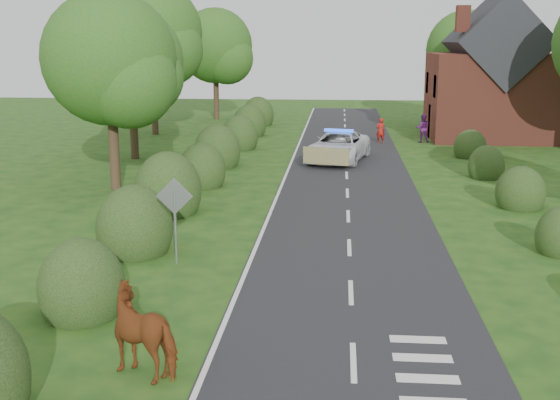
# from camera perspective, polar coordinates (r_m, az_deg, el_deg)

# --- Properties ---
(ground) EXTENTS (120.00, 120.00, 0.00)m
(ground) POSITION_cam_1_polar(r_m,az_deg,el_deg) (18.18, 5.78, -7.53)
(ground) COLOR #1C4215
(road) EXTENTS (6.00, 70.00, 0.02)m
(road) POSITION_cam_1_polar(r_m,az_deg,el_deg) (32.66, 5.45, 1.66)
(road) COLOR black
(road) RESTS_ON ground
(road_markings) EXTENTS (4.96, 70.00, 0.01)m
(road_markings) POSITION_cam_1_polar(r_m,az_deg,el_deg) (30.65, 2.49, 1.00)
(road_markings) COLOR white
(road_markings) RESTS_ON road
(hedgerow_left) EXTENTS (2.75, 50.41, 3.00)m
(hedgerow_left) POSITION_cam_1_polar(r_m,az_deg,el_deg) (29.91, -7.05, 2.03)
(hedgerow_left) COLOR black
(hedgerow_left) RESTS_ON ground
(hedgerow_right) EXTENTS (2.10, 45.78, 2.10)m
(hedgerow_right) POSITION_cam_1_polar(r_m,az_deg,el_deg) (29.66, 18.38, 0.99)
(hedgerow_right) COLOR black
(hedgerow_right) RESTS_ON ground
(tree_left_a) EXTENTS (5.74, 5.60, 8.38)m
(tree_left_a) POSITION_cam_1_polar(r_m,az_deg,el_deg) (30.41, -13.32, 10.68)
(tree_left_a) COLOR #332316
(tree_left_a) RESTS_ON ground
(tree_left_b) EXTENTS (5.74, 5.60, 8.07)m
(tree_left_b) POSITION_cam_1_polar(r_m,az_deg,el_deg) (38.50, -11.73, 10.70)
(tree_left_b) COLOR #332316
(tree_left_b) RESTS_ON ground
(tree_left_c) EXTENTS (6.97, 6.80, 10.22)m
(tree_left_c) POSITION_cam_1_polar(r_m,az_deg,el_deg) (48.47, -10.09, 12.91)
(tree_left_c) COLOR #332316
(tree_left_c) RESTS_ON ground
(tree_left_d) EXTENTS (6.15, 6.00, 8.89)m
(tree_left_d) POSITION_cam_1_polar(r_m,az_deg,el_deg) (57.75, -5.04, 12.13)
(tree_left_d) COLOR #332316
(tree_left_d) RESTS_ON ground
(tree_right_c) EXTENTS (6.15, 6.00, 8.58)m
(tree_right_c) POSITION_cam_1_polar(r_m,az_deg,el_deg) (55.74, 15.17, 11.41)
(tree_right_c) COLOR #332316
(tree_right_c) RESTS_ON ground
(road_sign) EXTENTS (1.06, 0.08, 2.53)m
(road_sign) POSITION_cam_1_polar(r_m,az_deg,el_deg) (20.15, -8.55, -0.66)
(road_sign) COLOR gray
(road_sign) RESTS_ON ground
(house) EXTENTS (8.00, 7.40, 9.17)m
(house) POSITION_cam_1_polar(r_m,az_deg,el_deg) (48.12, 16.95, 9.29)
(house) COLOR brown
(house) RESTS_ON ground
(cow) EXTENTS (2.28, 1.79, 1.43)m
(cow) POSITION_cam_1_polar(r_m,az_deg,el_deg) (14.04, -10.66, -10.85)
(cow) COLOR maroon
(cow) RESTS_ON ground
(police_van) EXTENTS (3.74, 6.08, 1.71)m
(police_van) POSITION_cam_1_polar(r_m,az_deg,el_deg) (37.61, 4.78, 4.35)
(police_van) COLOR silver
(police_van) RESTS_ON ground
(pedestrian_red) EXTENTS (0.64, 0.49, 1.58)m
(pedestrian_red) POSITION_cam_1_polar(r_m,az_deg,el_deg) (44.58, 8.17, 5.60)
(pedestrian_red) COLOR #A41A13
(pedestrian_red) RESTS_ON ground
(pedestrian_purple) EXTENTS (0.88, 0.70, 1.78)m
(pedestrian_purple) POSITION_cam_1_polar(r_m,az_deg,el_deg) (45.35, 11.51, 5.73)
(pedestrian_purple) COLOR #531958
(pedestrian_purple) RESTS_ON ground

